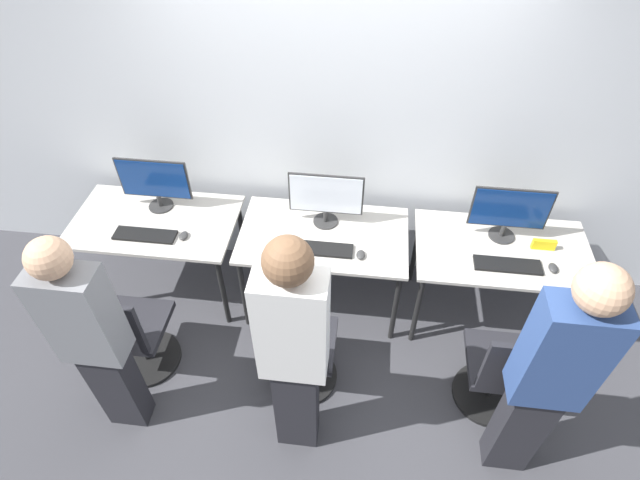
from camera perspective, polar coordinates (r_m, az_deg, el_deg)
name	(u,v)px	position (r m, az deg, el deg)	size (l,w,h in m)	color
ground_plane	(318,335)	(3.92, -0.25, -10.77)	(20.00, 20.00, 0.00)	#3D3D42
wall_back	(332,118)	(3.58, 1.37, 13.81)	(12.00, 0.05, 2.80)	silver
desk_left	(156,228)	(3.96, -18.21, 1.35)	(1.22, 0.72, 0.73)	#BCB7AD
monitor_left	(154,182)	(3.88, -18.40, 6.30)	(0.53, 0.18, 0.42)	#2D2D2D
keyboard_left	(145,235)	(3.79, -19.37, 0.54)	(0.45, 0.13, 0.02)	black
mouse_left	(184,236)	(3.70, -15.32, 0.49)	(0.06, 0.09, 0.03)	#333333
office_chair_left	(133,337)	(3.70, -20.58, -10.32)	(0.48, 0.48, 0.89)	black
person_left	(92,337)	(3.09, -24.61, -10.07)	(0.36, 0.22, 1.64)	#232328
desk_center	(323,242)	(3.65, 0.40, -0.18)	(1.22, 0.72, 0.73)	#BCB7AD
monitor_center	(326,197)	(3.55, 0.68, 4.89)	(0.53, 0.18, 0.42)	#2D2D2D
keyboard_center	(321,249)	(3.48, 0.11, -1.03)	(0.45, 0.13, 0.02)	black
mouse_center	(361,255)	(3.44, 4.68, -1.69)	(0.06, 0.09, 0.03)	#333333
office_chair_center	(301,355)	(3.39, -2.17, -12.95)	(0.48, 0.48, 0.89)	black
person_center	(294,350)	(2.68, -3.04, -12.42)	(0.36, 0.23, 1.77)	#232328
desk_right	(501,256)	(3.77, 19.98, -1.78)	(1.22, 0.72, 0.73)	#BCB7AD
monitor_right	(510,212)	(3.67, 20.85, 3.06)	(0.53, 0.18, 0.42)	#2D2D2D
keyboard_right	(508,265)	(3.60, 20.65, -2.70)	(0.45, 0.13, 0.02)	black
mouse_right	(553,268)	(3.69, 25.10, -2.91)	(0.06, 0.09, 0.03)	#333333
office_chair_right	(501,374)	(3.51, 19.94, -14.24)	(0.48, 0.48, 0.89)	black
person_right	(549,376)	(2.85, 24.74, -13.91)	(0.36, 0.23, 1.76)	#232328
placard_right	(544,245)	(3.80, 24.21, -0.47)	(0.16, 0.03, 0.08)	yellow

